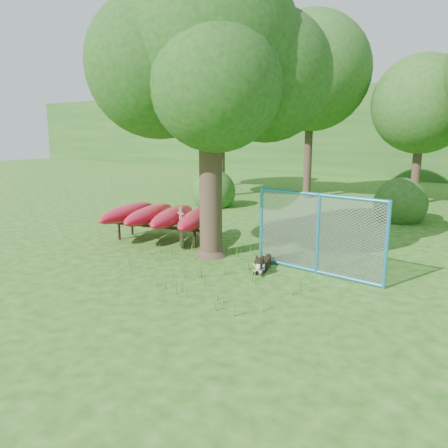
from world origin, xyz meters
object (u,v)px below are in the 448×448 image
Objects in this scene: kayak_rack at (161,215)px; oak_tree at (209,61)px; husky_dog at (262,264)px; fence_section at (318,234)px.

oak_tree is at bearing -23.43° from kayak_rack.
fence_section is (1.05, 0.56, 0.74)m from husky_dog.
oak_tree is 4.40m from kayak_rack.
husky_dog is at bearing -9.80° from oak_tree.
husky_dog is at bearing -148.47° from fence_section.
kayak_rack is 4.78m from fence_section.
fence_section reaches higher than husky_dog.
husky_dog is 1.40m from fence_section.
husky_dog is (1.72, -0.30, -4.48)m from oak_tree.
husky_dog is 0.32× the size of fence_section.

